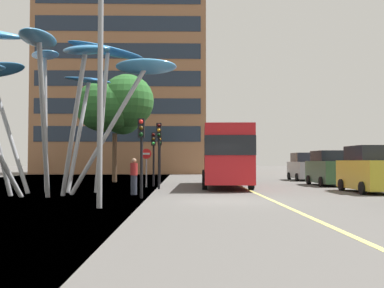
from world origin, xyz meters
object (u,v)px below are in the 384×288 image
at_px(traffic_light_kerb_far, 159,141).
at_px(car_side_street, 305,167).
at_px(traffic_light_kerb_near, 141,140).
at_px(no_entry_sign, 146,161).
at_px(street_lamp, 109,41).
at_px(traffic_light_opposite, 160,147).
at_px(pedestrian, 134,176).
at_px(car_parked_far, 328,169).
at_px(car_parked_mid, 368,170).
at_px(leaf_sculpture, 44,66).
at_px(red_bus, 225,153).
at_px(traffic_light_island_mid, 154,147).

distance_m(traffic_light_kerb_far, car_side_street, 15.60).
height_order(traffic_light_kerb_near, no_entry_sign, traffic_light_kerb_near).
bearing_deg(street_lamp, traffic_light_opposite, 86.57).
bearing_deg(traffic_light_kerb_near, no_entry_sign, 93.24).
height_order(car_side_street, street_lamp, street_lamp).
bearing_deg(traffic_light_kerb_far, no_entry_sign, 114.09).
distance_m(traffic_light_opposite, pedestrian, 9.44).
bearing_deg(car_side_street, pedestrian, -128.85).
bearing_deg(car_parked_far, car_parked_mid, -90.36).
bearing_deg(traffic_light_kerb_near, traffic_light_opposite, 89.15).
height_order(leaf_sculpture, car_parked_mid, leaf_sculpture).
relative_size(traffic_light_kerb_far, car_parked_mid, 0.83).
bearing_deg(red_bus, car_side_street, 50.26).
relative_size(car_parked_far, pedestrian, 2.60).
distance_m(red_bus, car_side_street, 11.26).
relative_size(red_bus, traffic_light_opposite, 2.97).
distance_m(traffic_light_opposite, car_parked_far, 10.96).
bearing_deg(pedestrian, no_entry_sign, 89.22).
relative_size(traffic_light_opposite, no_entry_sign, 1.50).
distance_m(traffic_light_kerb_far, street_lamp, 10.15).
height_order(traffic_light_kerb_near, car_side_street, traffic_light_kerb_near).
distance_m(car_side_street, street_lamp, 24.31).
height_order(traffic_light_kerb_far, no_entry_sign, traffic_light_kerb_far).
bearing_deg(traffic_light_kerb_far, car_parked_mid, -14.51).
height_order(traffic_light_kerb_far, car_parked_mid, traffic_light_kerb_far).
xyz_separation_m(street_lamp, pedestrian, (0.21, 5.71, -4.72)).
xyz_separation_m(traffic_light_kerb_near, no_entry_sign, (-0.44, 7.82, -0.88)).
xyz_separation_m(traffic_light_kerb_near, car_parked_far, (10.88, 9.42, -1.36)).
xyz_separation_m(traffic_light_kerb_far, car_parked_far, (10.47, 3.48, -1.59)).
distance_m(car_parked_mid, street_lamp, 14.22).
bearing_deg(no_entry_sign, pedestrian, -90.78).
distance_m(car_side_street, pedestrian, 19.07).
height_order(traffic_light_island_mid, car_side_street, traffic_light_island_mid).
bearing_deg(car_parked_mid, street_lamp, -149.00).
bearing_deg(red_bus, street_lamp, -112.72).
bearing_deg(traffic_light_kerb_near, traffic_light_island_mid, 90.47).
bearing_deg(leaf_sculpture, street_lamp, -54.95).
bearing_deg(traffic_light_kerb_far, car_parked_far, 18.39).
bearing_deg(pedestrian, traffic_light_kerb_far, 76.81).
bearing_deg(car_side_street, car_parked_far, -94.34).
height_order(red_bus, street_lamp, street_lamp).
distance_m(traffic_light_opposite, car_side_street, 12.66).
height_order(leaf_sculpture, no_entry_sign, leaf_sculpture).
xyz_separation_m(leaf_sculpture, pedestrian, (4.10, 0.15, -5.06)).
xyz_separation_m(leaf_sculpture, traffic_light_kerb_far, (5.03, 4.09, -3.27)).
xyz_separation_m(red_bus, no_entry_sign, (-4.71, -0.39, -0.49)).
bearing_deg(traffic_light_kerb_near, traffic_light_kerb_far, 86.13).
height_order(car_parked_far, no_entry_sign, no_entry_sign).
distance_m(traffic_light_island_mid, pedestrian, 6.76).
bearing_deg(pedestrian, car_side_street, 51.15).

